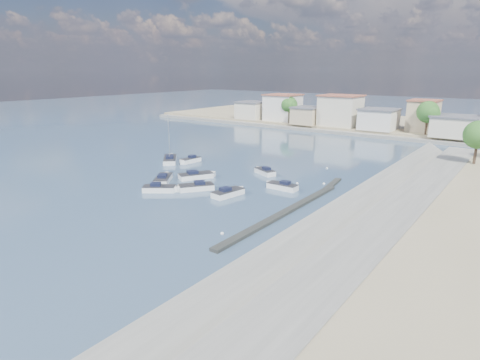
# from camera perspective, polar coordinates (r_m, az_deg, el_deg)

# --- Properties ---
(ground) EXTENTS (400.00, 400.00, 0.00)m
(ground) POSITION_cam_1_polar(r_m,az_deg,el_deg) (76.56, 13.29, 2.65)
(ground) COLOR #2B3D56
(ground) RESTS_ON ground
(seawall_walkway) EXTENTS (5.00, 90.00, 1.80)m
(seawall_walkway) POSITION_cam_1_polar(r_m,az_deg,el_deg) (45.88, 20.91, -5.38)
(seawall_walkway) COLOR slate
(seawall_walkway) RESTS_ON ground
(breakwater) EXTENTS (2.00, 31.02, 0.35)m
(breakwater) POSITION_cam_1_polar(r_m,az_deg,el_deg) (49.87, 7.87, -3.71)
(breakwater) COLOR black
(breakwater) RESTS_ON ground
(far_shore_land) EXTENTS (160.00, 40.00, 1.40)m
(far_shore_land) POSITION_cam_1_polar(r_m,az_deg,el_deg) (125.30, 23.03, 7.02)
(far_shore_land) COLOR gray
(far_shore_land) RESTS_ON ground
(far_shore_quay) EXTENTS (160.00, 2.50, 0.80)m
(far_shore_quay) POSITION_cam_1_polar(r_m,az_deg,el_deg) (105.24, 20.17, 5.75)
(far_shore_quay) COLOR slate
(far_shore_quay) RESTS_ON ground
(far_town) EXTENTS (113.01, 12.80, 8.35)m
(far_town) POSITION_cam_1_polar(r_m,az_deg,el_deg) (107.96, 26.79, 7.70)
(far_town) COLOR beige
(far_town) RESTS_ON far_shore_land
(shore_trees) EXTENTS (74.56, 38.32, 7.92)m
(shore_trees) POSITION_cam_1_polar(r_m,az_deg,el_deg) (99.68, 24.60, 8.20)
(shore_trees) COLOR #38281E
(shore_trees) RESTS_ON ground
(motorboat_a) EXTENTS (4.69, 5.35, 1.48)m
(motorboat_a) POSITION_cam_1_polar(r_m,az_deg,el_deg) (61.94, -10.82, 0.16)
(motorboat_a) COLOR white
(motorboat_a) RESTS_ON ground
(motorboat_b) EXTENTS (2.61, 5.25, 1.48)m
(motorboat_b) POSITION_cam_1_polar(r_m,az_deg,el_deg) (53.97, -1.52, -1.84)
(motorboat_b) COLOR white
(motorboat_b) RESTS_ON ground
(motorboat_c) EXTENTS (4.90, 1.72, 1.48)m
(motorboat_c) POSITION_cam_1_polar(r_m,az_deg,el_deg) (57.22, 5.86, -0.91)
(motorboat_c) COLOR white
(motorboat_c) RESTS_ON ground
(motorboat_d) EXTENTS (4.52, 5.08, 1.48)m
(motorboat_d) POSITION_cam_1_polar(r_m,az_deg,el_deg) (56.75, -6.52, -1.07)
(motorboat_d) COLOR white
(motorboat_d) RESTS_ON ground
(motorboat_e) EXTENTS (4.38, 5.65, 1.48)m
(motorboat_e) POSITION_cam_1_polar(r_m,az_deg,el_deg) (62.93, -6.04, 0.60)
(motorboat_e) COLOR white
(motorboat_e) RESTS_ON ground
(motorboat_f) EXTENTS (4.52, 3.21, 1.48)m
(motorboat_f) POSITION_cam_1_polar(r_m,az_deg,el_deg) (65.26, 3.46, 1.20)
(motorboat_f) COLOR white
(motorboat_f) RESTS_ON ground
(motorboat_g) EXTENTS (1.80, 4.51, 1.48)m
(motorboat_g) POSITION_cam_1_polar(r_m,az_deg,el_deg) (73.70, -7.16, 2.76)
(motorboat_g) COLOR white
(motorboat_g) RESTS_ON ground
(motorboat_h) EXTENTS (4.62, 4.04, 1.48)m
(motorboat_h) POSITION_cam_1_polar(r_m,az_deg,el_deg) (56.80, -11.18, -1.25)
(motorboat_h) COLOR white
(motorboat_h) RESTS_ON ground
(sailboat) EXTENTS (6.07, 6.21, 9.00)m
(sailboat) POSITION_cam_1_polar(r_m,az_deg,el_deg) (75.26, -9.92, 2.93)
(sailboat) COLOR white
(sailboat) RESTS_ON ground
(mooring_buoys) EXTENTS (11.96, 37.02, 0.36)m
(mooring_buoys) POSITION_cam_1_polar(r_m,az_deg,el_deg) (51.34, 8.34, -3.30)
(mooring_buoys) COLOR white
(mooring_buoys) RESTS_ON ground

